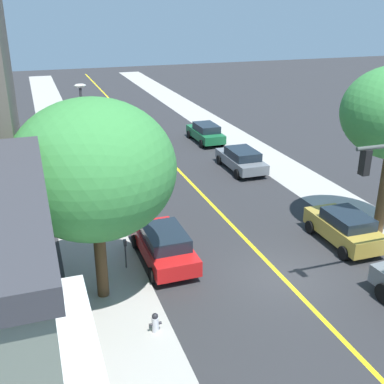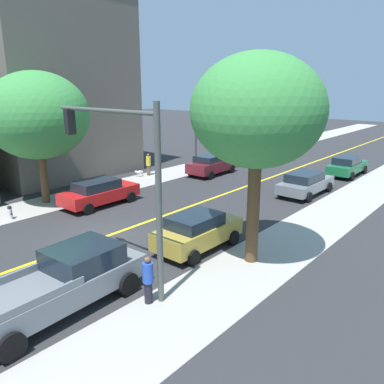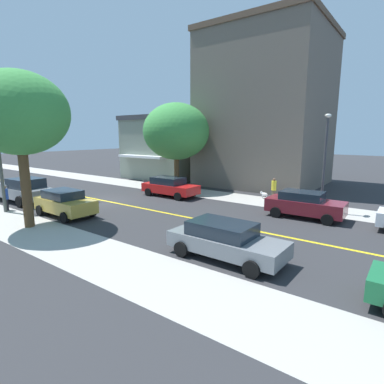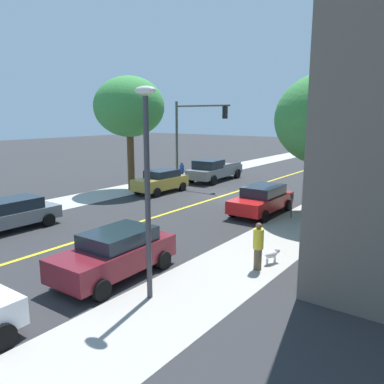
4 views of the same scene
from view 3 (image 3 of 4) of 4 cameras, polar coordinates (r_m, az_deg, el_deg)
name	(u,v)px [view 3 (image 3 of 4)]	position (r m, az deg, el deg)	size (l,w,h in m)	color
ground_plane	(105,201)	(24.04, -15.96, -1.58)	(140.00, 140.00, 0.00)	#2D2D30
sidewalk_left	(165,188)	(28.67, -4.97, 0.73)	(3.26, 126.00, 0.01)	#ADA8A0
sidewalk_right	(6,221)	(20.72, -31.31, -4.66)	(3.26, 126.00, 0.01)	#ADA8A0
road_centerline_stripe	(105,201)	(24.04, -15.96, -1.58)	(0.20, 126.00, 0.00)	yellow
brick_apartment_block	(180,146)	(37.66, -2.29, 8.48)	(13.10, 8.43, 6.99)	gray
pale_office_building	(267,110)	(32.01, 13.74, 14.65)	(11.15, 10.97, 14.62)	#665B51
street_tree_left_near	(176,132)	(27.77, -2.96, 11.17)	(5.88, 5.88, 7.69)	brown
street_tree_right_corner	(19,114)	(18.28, -29.57, 12.55)	(5.00, 5.00, 8.12)	brown
fire_hydrant	(144,184)	(29.06, -8.88, 1.49)	(0.44, 0.24, 0.74)	silver
parking_meter	(183,183)	(26.04, -1.75, 1.72)	(0.12, 0.18, 1.34)	#4C4C51
traffic_light_mast	(23,143)	(23.29, -28.96, 7.95)	(5.01, 0.32, 6.47)	#474C47
street_lamp	(325,152)	(20.88, 23.56, 6.80)	(0.70, 0.36, 6.17)	#38383D
red_sedan_left_curb	(170,186)	(24.73, -4.16, 1.05)	(2.13, 4.67, 1.55)	red
grey_sedan_right_curb	(225,240)	(12.45, 6.23, -8.81)	(2.15, 4.77, 1.48)	slate
maroon_sedan_left_curb	(304,204)	(19.48, 20.19, -2.13)	(2.18, 4.45, 1.58)	maroon
gold_sedan_right_curb	(65,203)	(20.23, -22.60, -1.84)	(2.06, 4.22, 1.59)	#B29338
grey_pickup_truck	(20,190)	(25.96, -29.31, 0.39)	(2.56, 6.17, 1.83)	slate
pedestrian_blue_shirt	(6,198)	(23.46, -31.39, -0.89)	(0.36, 0.36, 1.64)	black
pedestrian_yellow_shirt	(274,189)	(23.90, 14.98, 0.61)	(0.37, 0.37, 1.72)	brown
small_dog	(264,194)	(24.46, 13.26, -0.40)	(0.42, 0.72, 0.54)	silver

